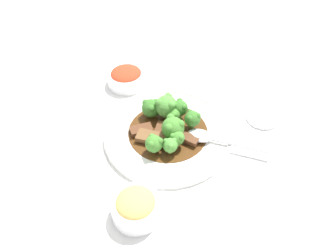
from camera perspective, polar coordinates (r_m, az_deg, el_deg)
The scene contains 19 objects.
ground_plane at distance 0.80m, azimuth -0.00°, elevation -1.68°, with size 4.00×4.00×0.00m, color white.
main_plate at distance 0.80m, azimuth -0.00°, elevation -1.19°, with size 0.31×0.31×0.02m.
beef_strip_0 at distance 0.78m, azimuth -1.10°, elevation -0.72°, with size 0.04×0.05×0.01m.
beef_strip_1 at distance 0.79m, azimuth -4.66°, elevation -0.62°, with size 0.06×0.06×0.01m.
beef_strip_2 at distance 0.77m, azimuth -2.89°, elevation -2.02°, with size 0.07×0.05×0.01m.
beef_strip_3 at distance 0.77m, azimuth 3.33°, elevation -2.07°, with size 0.06×0.03×0.01m.
broccoli_floret_0 at distance 0.73m, azimuth 0.40°, elevation -3.34°, with size 0.03×0.03×0.04m.
broccoli_floret_1 at distance 0.80m, azimuth -0.30°, elevation 3.54°, with size 0.06×0.06×0.06m.
broccoli_floret_2 at distance 0.78m, azimuth 4.28°, elevation 1.32°, with size 0.04×0.04×0.05m.
broccoli_floret_3 at distance 0.79m, azimuth 1.02°, elevation 2.03°, with size 0.03×0.03×0.04m.
broccoli_floret_4 at distance 0.74m, azimuth 1.62°, elevation -2.04°, with size 0.03×0.03×0.04m.
broccoli_floret_5 at distance 0.73m, azimuth -2.38°, elevation -3.07°, with size 0.04×0.04×0.05m.
broccoli_floret_6 at distance 0.81m, azimuth -2.98°, elevation 3.19°, with size 0.05×0.05×0.05m.
broccoli_floret_7 at distance 0.80m, azimuth 2.09°, elevation 3.19°, with size 0.04×0.04×0.05m.
broccoli_floret_8 at distance 0.75m, azimuth 0.87°, elevation -0.27°, with size 0.05×0.05×0.06m.
serving_spoon at distance 0.77m, azimuth 6.69°, elevation -1.97°, with size 0.20×0.05×0.01m.
side_bowl_kimchi at distance 0.94m, azimuth -7.30°, elevation 8.46°, with size 0.11×0.11×0.05m.
side_bowl_appetizer at distance 0.66m, azimuth -5.61°, elevation -13.81°, with size 0.10×0.10×0.06m.
sauce_dish at distance 0.88m, azimuth 16.18°, elevation 1.56°, with size 0.08×0.08×0.01m.
Camera 1 is at (-0.24, 0.49, 0.60)m, focal length 35.00 mm.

